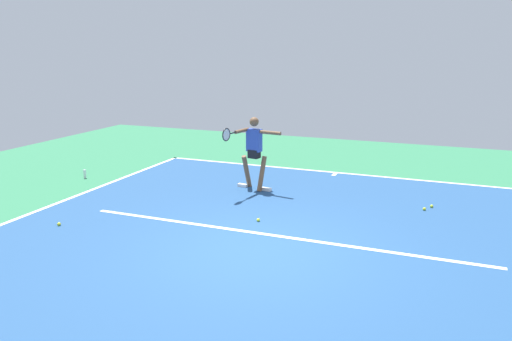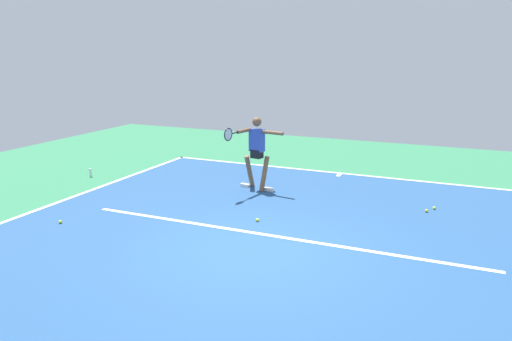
# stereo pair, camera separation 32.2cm
# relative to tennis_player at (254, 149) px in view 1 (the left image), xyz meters

# --- Properties ---
(ground_plane) EXTENTS (21.38, 21.38, 0.00)m
(ground_plane) POSITION_rel_tennis_player_xyz_m (-1.45, 3.37, -0.98)
(ground_plane) COLOR #2D754C
(court_surface) EXTENTS (10.02, 11.46, 0.00)m
(court_surface) POSITION_rel_tennis_player_xyz_m (-1.45, 3.37, -0.98)
(court_surface) COLOR navy
(court_surface) RESTS_ON ground_plane
(court_line_baseline_near) EXTENTS (10.02, 0.10, 0.01)m
(court_line_baseline_near) POSITION_rel_tennis_player_xyz_m (-1.45, -2.31, -0.97)
(court_line_baseline_near) COLOR white
(court_line_baseline_near) RESTS_ON ground_plane
(court_line_sideline_right) EXTENTS (0.10, 11.46, 0.01)m
(court_line_sideline_right) POSITION_rel_tennis_player_xyz_m (3.51, 3.37, -0.97)
(court_line_sideline_right) COLOR white
(court_line_sideline_right) RESTS_ON ground_plane
(court_line_service) EXTENTS (7.52, 0.10, 0.01)m
(court_line_service) POSITION_rel_tennis_player_xyz_m (-1.45, 2.66, -0.97)
(court_line_service) COLOR white
(court_line_service) RESTS_ON ground_plane
(court_line_centre_mark) EXTENTS (0.10, 0.30, 0.01)m
(court_line_centre_mark) POSITION_rel_tennis_player_xyz_m (-1.45, -2.11, -0.97)
(court_line_centre_mark) COLOR white
(court_line_centre_mark) RESTS_ON ground_plane
(tennis_player) EXTENTS (1.15, 1.20, 1.72)m
(tennis_player) POSITION_rel_tennis_player_xyz_m (0.00, 0.00, 0.00)
(tennis_player) COLOR brown
(tennis_player) RESTS_ON ground_plane
(tennis_ball_by_sideline) EXTENTS (0.07, 0.07, 0.07)m
(tennis_ball_by_sideline) POSITION_rel_tennis_player_xyz_m (-3.99, -0.07, -0.94)
(tennis_ball_by_sideline) COLOR #CCE033
(tennis_ball_by_sideline) RESTS_ON ground_plane
(tennis_ball_by_baseline) EXTENTS (0.07, 0.07, 0.07)m
(tennis_ball_by_baseline) POSITION_rel_tennis_player_xyz_m (2.45, 3.68, -0.94)
(tennis_ball_by_baseline) COLOR yellow
(tennis_ball_by_baseline) RESTS_ON ground_plane
(tennis_ball_near_player) EXTENTS (0.07, 0.07, 0.07)m
(tennis_ball_near_player) POSITION_rel_tennis_player_xyz_m (-0.94, 2.07, -0.94)
(tennis_ball_near_player) COLOR #CCE033
(tennis_ball_near_player) RESTS_ON ground_plane
(tennis_ball_near_service_line) EXTENTS (0.07, 0.07, 0.07)m
(tennis_ball_near_service_line) POSITION_rel_tennis_player_xyz_m (-3.86, 0.18, -0.94)
(tennis_ball_near_service_line) COLOR yellow
(tennis_ball_near_service_line) RESTS_ON ground_plane
(water_bottle) EXTENTS (0.07, 0.07, 0.22)m
(water_bottle) POSITION_rel_tennis_player_xyz_m (4.40, 0.66, -0.87)
(water_bottle) COLOR white
(water_bottle) RESTS_ON ground_plane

